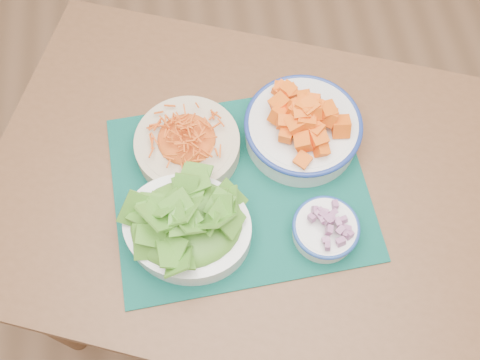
{
  "coord_description": "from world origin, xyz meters",
  "views": [
    {
      "loc": [
        0.11,
        -0.14,
        1.7
      ],
      "look_at": [
        0.16,
        0.28,
        0.78
      ],
      "focal_mm": 40.0,
      "sensor_mm": 36.0,
      "label": 1
    }
  ],
  "objects_px": {
    "table": "(261,208)",
    "carrot_bowl": "(187,142)",
    "placemat": "(240,187)",
    "lettuce_bowl": "(187,224)",
    "onion_bowl": "(326,228)",
    "squash_bowl": "(303,125)"
  },
  "relations": [
    {
      "from": "carrot_bowl",
      "to": "lettuce_bowl",
      "type": "relative_size",
      "value": 0.88
    },
    {
      "from": "carrot_bowl",
      "to": "onion_bowl",
      "type": "height_order",
      "value": "carrot_bowl"
    },
    {
      "from": "onion_bowl",
      "to": "lettuce_bowl",
      "type": "bearing_deg",
      "value": 172.51
    },
    {
      "from": "squash_bowl",
      "to": "onion_bowl",
      "type": "relative_size",
      "value": 1.89
    },
    {
      "from": "carrot_bowl",
      "to": "lettuce_bowl",
      "type": "xyz_separation_m",
      "value": [
        -0.01,
        -0.17,
        0.01
      ]
    },
    {
      "from": "table",
      "to": "placemat",
      "type": "bearing_deg",
      "value": -161.77
    },
    {
      "from": "onion_bowl",
      "to": "carrot_bowl",
      "type": "bearing_deg",
      "value": 138.75
    },
    {
      "from": "carrot_bowl",
      "to": "onion_bowl",
      "type": "xyz_separation_m",
      "value": [
        0.23,
        -0.21,
        -0.01
      ]
    },
    {
      "from": "carrot_bowl",
      "to": "squash_bowl",
      "type": "distance_m",
      "value": 0.23
    },
    {
      "from": "placemat",
      "to": "lettuce_bowl",
      "type": "xyz_separation_m",
      "value": [
        -0.11,
        -0.08,
        0.05
      ]
    },
    {
      "from": "table",
      "to": "carrot_bowl",
      "type": "height_order",
      "value": "carrot_bowl"
    },
    {
      "from": "squash_bowl",
      "to": "onion_bowl",
      "type": "distance_m",
      "value": 0.21
    },
    {
      "from": "table",
      "to": "carrot_bowl",
      "type": "relative_size",
      "value": 5.01
    },
    {
      "from": "table",
      "to": "squash_bowl",
      "type": "height_order",
      "value": "squash_bowl"
    },
    {
      "from": "placemat",
      "to": "squash_bowl",
      "type": "height_order",
      "value": "squash_bowl"
    },
    {
      "from": "carrot_bowl",
      "to": "squash_bowl",
      "type": "bearing_deg",
      "value": 0.93
    },
    {
      "from": "placemat",
      "to": "carrot_bowl",
      "type": "xyz_separation_m",
      "value": [
        -0.09,
        0.09,
        0.04
      ]
    },
    {
      "from": "placemat",
      "to": "lettuce_bowl",
      "type": "bearing_deg",
      "value": -145.54
    },
    {
      "from": "lettuce_bowl",
      "to": "onion_bowl",
      "type": "distance_m",
      "value": 0.25
    },
    {
      "from": "lettuce_bowl",
      "to": "squash_bowl",
      "type": "bearing_deg",
      "value": 56.72
    },
    {
      "from": "placemat",
      "to": "onion_bowl",
      "type": "height_order",
      "value": "onion_bowl"
    },
    {
      "from": "lettuce_bowl",
      "to": "table",
      "type": "bearing_deg",
      "value": 48.63
    }
  ]
}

